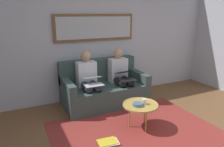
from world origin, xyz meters
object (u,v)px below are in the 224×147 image
Objects in this scene: bowl at (138,104)px; person_left at (120,74)px; magazine_stack at (109,142)px; laptop_black at (125,76)px; person_right at (88,78)px; laptop_silver at (92,81)px; cup at (144,102)px; framed_mirror at (95,28)px; coffee_table at (140,105)px; couch at (103,89)px.

person_left is at bearing -104.24° from bowl.
person_left is 1.71m from magazine_stack.
person_right reaches higher than laptop_black.
cup is at bearing 120.16° from laptop_silver.
laptop_silver is (0.00, 0.25, 0.02)m from person_right.
laptop_silver is at bearing 63.22° from framed_mirror.
person_left and person_right have the same top height.
person_left is 1.00× the size of person_right.
bowl is at bearing 4.44° from cup.
framed_mirror is at bearing -88.05° from bowl.
cup is at bearing 79.58° from laptop_black.
framed_mirror is 10.83× the size of bowl.
cup is at bearing 158.69° from coffee_table.
person_right is at bearing -90.00° from laptop_silver.
cup reaches higher than magazine_stack.
magazine_stack is at bearing 13.37° from cup.
bowl is 0.49× the size of magazine_stack.
person_left is 0.75m from laptop_silver.
bowl is at bearing 72.56° from laptop_black.
coffee_table is 1.05m from laptop_silver.
laptop_silver is at bearing 19.14° from person_left.
bowl is (0.07, 0.03, 0.04)m from coffee_table.
couch is at bearing -39.65° from laptop_black.
laptop_black is (-0.36, 0.68, -0.92)m from framed_mirror.
bowl is 0.74m from magazine_stack.
person_left is at bearing -90.00° from laptop_black.
couch is at bearing -84.00° from coffee_table.
person_left is 3.30× the size of laptop_silver.
couch is 0.47m from person_left.
person_right is at bearing 0.00° from person_left.
framed_mirror is 5.36× the size of magazine_stack.
couch is 10.46× the size of bowl.
couch reaches higher than magazine_stack.
magazine_stack is (0.53, 1.41, -0.29)m from couch.
cup is at bearing 96.37° from framed_mirror.
framed_mirror is 1.21m from laptop_silver.
person_left reaches higher than laptop_black.
person_right reaches higher than bowl.
coffee_table is 0.51× the size of person_left.
coffee_table is 1.67× the size of laptop_silver.
magazine_stack is (0.53, 1.80, -1.53)m from framed_mirror.
couch is 1.23m from coffee_table.
person_right is (0.54, -1.17, 0.14)m from cup.
couch is 1.26m from bowl.
couch is at bearing -10.81° from person_left.
magazine_stack is at bearing 73.64° from framed_mirror.
bowl is 1.02m from laptop_black.
laptop_black is at bearing 117.45° from framed_mirror.
person_left is (-0.17, -1.17, 0.14)m from cup.
bowl is at bearing 92.55° from couch.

